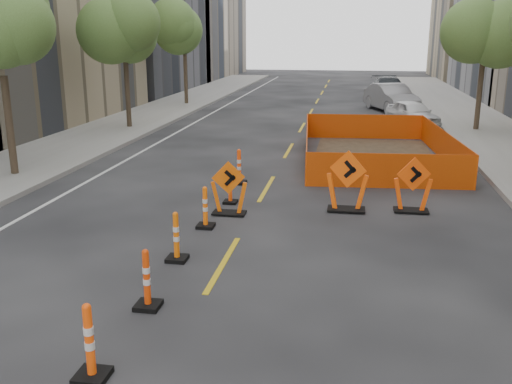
% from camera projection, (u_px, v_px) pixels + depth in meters
% --- Properties ---
extents(ground_plane, '(140.00, 140.00, 0.00)m').
position_uv_depth(ground_plane, '(160.00, 373.00, 7.97)').
color(ground_plane, black).
extents(sidewalk_left, '(4.00, 90.00, 0.15)m').
position_uv_depth(sidewalk_left, '(31.00, 162.00, 20.80)').
color(sidewalk_left, gray).
rests_on(sidewalk_left, ground).
extents(bld_left_d, '(12.00, 16.00, 14.00)m').
position_uv_depth(bld_left_d, '(113.00, 3.00, 46.07)').
color(bld_left_d, '#4C4C51').
rests_on(bld_left_d, ground).
extents(bld_right_e, '(12.00, 14.00, 16.00)m').
position_uv_depth(bld_right_e, '(500.00, 0.00, 58.76)').
color(bld_right_e, tan).
rests_on(bld_right_e, ground).
extents(tree_l_c, '(2.80, 2.80, 5.95)m').
position_uv_depth(tree_l_c, '(124.00, 35.00, 27.11)').
color(tree_l_c, '#382B1E').
rests_on(tree_l_c, ground).
extents(tree_l_d, '(2.80, 2.80, 5.95)m').
position_uv_depth(tree_l_d, '(184.00, 35.00, 36.61)').
color(tree_l_d, '#382B1E').
rests_on(tree_l_d, ground).
extents(tree_r_c, '(2.80, 2.80, 5.95)m').
position_uv_depth(tree_r_c, '(486.00, 35.00, 26.31)').
color(tree_r_c, '#382B1E').
rests_on(tree_r_c, ground).
extents(channelizer_2, '(0.45, 0.45, 1.14)m').
position_uv_depth(channelizer_2, '(89.00, 342.00, 7.68)').
color(channelizer_2, '#FF4B0A').
rests_on(channelizer_2, ground).
extents(channelizer_3, '(0.43, 0.43, 1.08)m').
position_uv_depth(channelizer_3, '(147.00, 279.00, 9.72)').
color(channelizer_3, red).
rests_on(channelizer_3, ground).
extents(channelizer_4, '(0.42, 0.42, 1.07)m').
position_uv_depth(channelizer_4, '(176.00, 236.00, 11.78)').
color(channelizer_4, '#E66009').
rests_on(channelizer_4, ground).
extents(channelizer_5, '(0.41, 0.41, 1.04)m').
position_uv_depth(channelizer_5, '(205.00, 207.00, 13.81)').
color(channelizer_5, '#FF620A').
rests_on(channelizer_5, ground).
extents(channelizer_6, '(0.37, 0.37, 0.95)m').
position_uv_depth(channelizer_6, '(230.00, 187.00, 15.83)').
color(channelizer_6, '#FF480A').
rests_on(channelizer_6, ground).
extents(channelizer_7, '(0.44, 0.44, 1.12)m').
position_uv_depth(channelizer_7, '(239.00, 167.00, 17.88)').
color(channelizer_7, '#FD440A').
rests_on(channelizer_7, ground).
extents(chevron_sign_left, '(1.10, 0.87, 1.44)m').
position_uv_depth(chevron_sign_left, '(229.00, 188.00, 14.77)').
color(chevron_sign_left, '#EB5C09').
rests_on(chevron_sign_left, ground).
extents(chevron_sign_center, '(1.26, 0.98, 1.66)m').
position_uv_depth(chevron_sign_center, '(347.00, 181.00, 15.03)').
color(chevron_sign_center, '#FF540A').
rests_on(chevron_sign_center, ground).
extents(chevron_sign_right, '(1.11, 0.82, 1.50)m').
position_uv_depth(chevron_sign_right, '(413.00, 185.00, 14.97)').
color(chevron_sign_right, '#FF4C0A').
rests_on(chevron_sign_right, ground).
extents(safety_fence, '(5.76, 9.06, 1.09)m').
position_uv_depth(safety_fence, '(375.00, 144.00, 21.53)').
color(safety_fence, '#FF490D').
rests_on(safety_fence, ground).
extents(parked_car_near, '(2.85, 4.18, 1.32)m').
position_uv_depth(parked_car_near, '(412.00, 114.00, 29.03)').
color(parked_car_near, white).
rests_on(parked_car_near, ground).
extents(parked_car_mid, '(3.35, 5.31, 1.65)m').
position_uv_depth(parked_car_mid, '(391.00, 98.00, 34.74)').
color(parked_car_mid, gray).
rests_on(parked_car_mid, ground).
extents(parked_car_far, '(2.73, 5.62, 1.58)m').
position_uv_depth(parked_car_far, '(388.00, 88.00, 41.31)').
color(parked_car_far, black).
rests_on(parked_car_far, ground).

